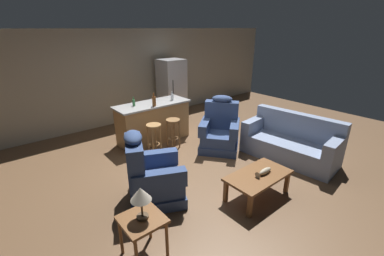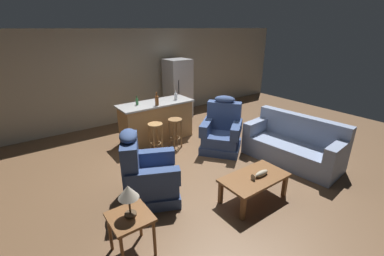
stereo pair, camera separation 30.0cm
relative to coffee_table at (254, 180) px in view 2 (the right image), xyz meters
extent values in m
plane|color=brown|center=(-0.09, 1.71, -0.36)|extent=(12.00, 12.00, 0.00)
cube|color=#A89E89|center=(-0.09, 4.83, 0.94)|extent=(12.00, 0.05, 2.60)
cube|color=brown|center=(0.00, 0.00, 0.04)|extent=(1.10, 0.60, 0.04)
cube|color=brown|center=(-0.49, -0.24, -0.17)|extent=(0.06, 0.06, 0.38)
cube|color=brown|center=(0.49, -0.24, -0.17)|extent=(0.06, 0.06, 0.38)
cube|color=brown|center=(-0.49, 0.24, -0.17)|extent=(0.06, 0.06, 0.38)
cube|color=brown|center=(0.49, 0.24, -0.17)|extent=(0.06, 0.06, 0.38)
cube|color=#4C3823|center=(0.10, -0.05, 0.06)|extent=(0.22, 0.07, 0.01)
ellipsoid|color=tan|center=(0.10, -0.05, 0.10)|extent=(0.28, 0.09, 0.09)
cone|color=tan|center=(-0.07, -0.05, 0.10)|extent=(0.06, 0.10, 0.10)
cube|color=#8493B2|center=(1.60, 0.40, -0.26)|extent=(1.04, 1.98, 0.20)
cube|color=#8493B2|center=(1.60, 0.40, -0.05)|extent=(1.04, 1.98, 0.22)
cube|color=#8493B2|center=(1.92, 0.44, 0.32)|extent=(0.41, 1.91, 0.52)
cube|color=#8493B2|center=(1.69, -0.44, 0.20)|extent=(0.86, 0.29, 0.28)
cube|color=#8493B2|center=(1.50, 1.25, 0.20)|extent=(0.86, 0.29, 0.28)
cube|color=#384C7A|center=(-1.30, 1.02, -0.27)|extent=(1.11, 1.11, 0.18)
cube|color=#384C7A|center=(-1.30, 1.02, -0.06)|extent=(1.04, 1.02, 0.24)
cube|color=#384C7A|center=(-1.57, 1.14, 0.38)|extent=(0.53, 0.79, 0.64)
ellipsoid|color=#384C7A|center=(-1.57, 1.14, 0.76)|extent=(0.43, 0.53, 0.16)
cube|color=#384C7A|center=(-1.14, 1.31, 0.19)|extent=(0.80, 0.50, 0.26)
cube|color=#384C7A|center=(-1.41, 0.71, 0.19)|extent=(0.80, 0.50, 0.26)
cube|color=#384C7A|center=(0.79, 1.66, -0.27)|extent=(1.18, 1.18, 0.18)
cube|color=#384C7A|center=(0.79, 1.66, -0.06)|extent=(1.10, 1.09, 0.24)
cube|color=#384C7A|center=(1.02, 1.84, 0.38)|extent=(0.66, 0.74, 0.64)
ellipsoid|color=#384C7A|center=(1.02, 1.84, 0.76)|extent=(0.49, 0.53, 0.16)
cube|color=#384C7A|center=(0.98, 1.39, 0.19)|extent=(0.74, 0.64, 0.26)
cube|color=#384C7A|center=(0.56, 1.90, 0.19)|extent=(0.74, 0.64, 0.26)
cube|color=brown|center=(-2.02, 0.14, 0.18)|extent=(0.48, 0.48, 0.04)
cylinder|color=brown|center=(-2.22, -0.06, -0.10)|extent=(0.04, 0.04, 0.52)
cylinder|color=brown|center=(-1.82, -0.06, -0.10)|extent=(0.04, 0.04, 0.52)
cylinder|color=brown|center=(-2.22, 0.34, -0.10)|extent=(0.04, 0.04, 0.52)
cylinder|color=brown|center=(-1.82, 0.34, -0.10)|extent=(0.04, 0.04, 0.52)
cylinder|color=#4C3823|center=(-2.01, 0.14, 0.21)|extent=(0.14, 0.14, 0.03)
cylinder|color=#4C3823|center=(-2.01, 0.14, 0.34)|extent=(0.02, 0.02, 0.22)
cone|color=#BCB29E|center=(-2.01, 0.14, 0.53)|extent=(0.24, 0.24, 0.16)
cube|color=#AD7F4C|center=(-0.09, 3.06, 0.09)|extent=(1.71, 0.63, 0.91)
cube|color=#B2B2B2|center=(-0.09, 3.06, 0.57)|extent=(1.80, 0.70, 0.04)
cylinder|color=#A87A47|center=(-0.45, 2.43, 0.30)|extent=(0.32, 0.32, 0.04)
torus|color=#A87A47|center=(-0.45, 2.43, -0.14)|extent=(0.23, 0.23, 0.02)
cylinder|color=#A87A47|center=(-0.55, 2.33, -0.04)|extent=(0.04, 0.04, 0.64)
cylinder|color=#A87A47|center=(-0.35, 2.33, -0.04)|extent=(0.04, 0.04, 0.64)
cylinder|color=#A87A47|center=(-0.55, 2.53, -0.04)|extent=(0.04, 0.04, 0.64)
cylinder|color=#A87A47|center=(-0.35, 2.53, -0.04)|extent=(0.04, 0.04, 0.64)
cylinder|color=olive|center=(0.06, 2.43, 0.30)|extent=(0.32, 0.32, 0.04)
torus|color=olive|center=(0.06, 2.43, -0.14)|extent=(0.23, 0.23, 0.02)
cylinder|color=olive|center=(-0.04, 2.33, -0.04)|extent=(0.04, 0.04, 0.64)
cylinder|color=olive|center=(0.16, 2.33, -0.04)|extent=(0.04, 0.04, 0.64)
cylinder|color=olive|center=(-0.04, 2.53, -0.04)|extent=(0.04, 0.04, 0.64)
cylinder|color=olive|center=(0.16, 2.53, -0.04)|extent=(0.04, 0.04, 0.64)
cube|color=#B7B7BC|center=(1.33, 4.26, 0.52)|extent=(0.70, 0.66, 1.76)
cylinder|color=#333338|center=(1.14, 3.91, 0.60)|extent=(0.02, 0.02, 0.50)
cylinder|color=#2D6B38|center=(-0.52, 3.13, 0.66)|extent=(0.06, 0.06, 0.15)
cylinder|color=#2D6B38|center=(-0.52, 3.13, 0.77)|extent=(0.02, 0.02, 0.06)
cylinder|color=silver|center=(0.45, 2.99, 0.66)|extent=(0.07, 0.07, 0.15)
cylinder|color=silver|center=(0.45, 2.99, 0.77)|extent=(0.03, 0.03, 0.07)
cylinder|color=brown|center=(-0.17, 2.83, 0.69)|extent=(0.09, 0.09, 0.21)
cylinder|color=brown|center=(-0.17, 2.83, 0.85)|extent=(0.03, 0.03, 0.09)
camera|label=1|loc=(-3.09, -2.07, 2.25)|focal=24.00mm
camera|label=2|loc=(-2.85, -2.25, 2.25)|focal=24.00mm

